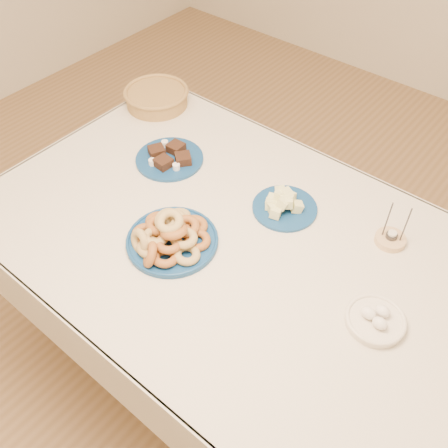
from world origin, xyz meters
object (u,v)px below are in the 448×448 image
Objects in this scene: donut_platter at (170,237)px; brownie_plate at (169,158)px; candle_holder at (390,239)px; dining_table at (233,257)px; melon_plate at (283,204)px; wicker_basket at (157,97)px; egg_bowl at (375,320)px.

donut_platter is 1.22× the size of brownie_plate.
candle_holder is (0.83, 0.15, 0.00)m from brownie_plate.
candle_holder is (0.40, 0.30, 0.12)m from dining_table.
melon_plate is 1.53× the size of candle_holder.
melon_plate reaches higher than dining_table.
dining_table is at bearing -27.98° from wicker_basket.
wicker_basket is at bearing 166.91° from melon_plate.
wicker_basket is at bearing 162.36° from egg_bowl.
wicker_basket reaches higher than egg_bowl.
candle_holder is at bearing 36.68° from dining_table.
melon_plate reaches higher than egg_bowl.
dining_table is 0.47m from brownie_plate.
donut_platter reaches higher than wicker_basket.
brownie_plate is (-0.43, 0.15, 0.12)m from dining_table.
brownie_plate is at bearing -169.70° from candle_holder.
dining_table is 0.52m from candle_holder.
wicker_basket is at bearing 137.71° from donut_platter.
dining_table is at bearing -143.32° from candle_holder.
candle_holder is at bearing 39.97° from donut_platter.
egg_bowl is (1.24, -0.39, -0.02)m from wicker_basket.
donut_platter is 0.80m from wicker_basket.
dining_table is at bearing 48.05° from donut_platter.
dining_table is at bearing -19.10° from brownie_plate.
dining_table is 0.25m from donut_platter.
dining_table is at bearing -103.85° from melon_plate.
brownie_plate is (-0.48, -0.06, -0.01)m from melon_plate.
dining_table is 6.86× the size of melon_plate.
egg_bowl is at bearing 12.79° from donut_platter.
donut_platter is 2.40× the size of candle_holder.
brownie_plate is at bearing 170.65° from egg_bowl.
egg_bowl is (0.94, -0.15, 0.00)m from brownie_plate.
melon_plate is 0.76× the size of wicker_basket.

